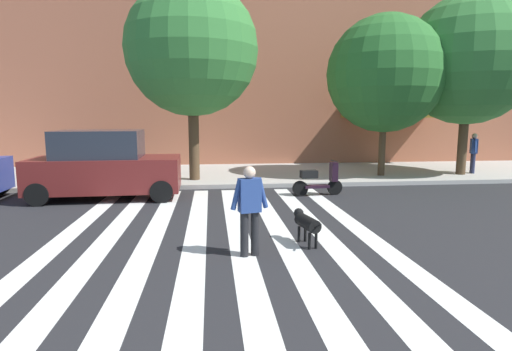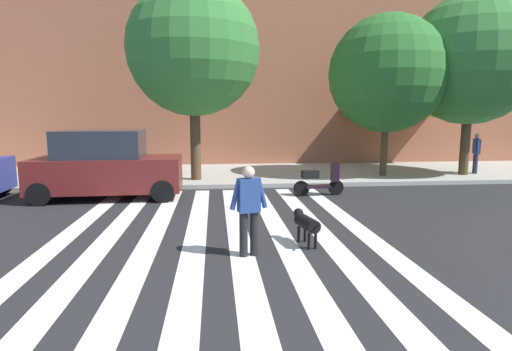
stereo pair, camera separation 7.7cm
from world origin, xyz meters
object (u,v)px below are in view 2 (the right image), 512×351
parked_car_behind_first (106,166)px  parked_scooter (319,181)px  street_tree_nearest (194,50)px  street_tree_further (471,60)px  pedestrian_bystander (476,151)px  street_tree_middle (387,74)px  pedestrian_dog_walker (249,206)px  dog_on_leash (306,223)px

parked_car_behind_first → parked_scooter: parked_car_behind_first is taller
parked_car_behind_first → street_tree_nearest: bearing=43.8°
parked_car_behind_first → parked_scooter: bearing=-2.3°
street_tree_further → pedestrian_bystander: size_ratio=4.29×
street_tree_middle → street_tree_further: (3.35, -0.05, 0.56)m
street_tree_middle → pedestrian_dog_walker: bearing=-125.6°
parked_car_behind_first → pedestrian_dog_walker: 6.89m
pedestrian_dog_walker → parked_car_behind_first: bearing=124.4°
pedestrian_dog_walker → dog_on_leash: pedestrian_dog_walker is taller
parked_scooter → pedestrian_bystander: pedestrian_bystander is taller
pedestrian_dog_walker → dog_on_leash: size_ratio=1.52×
street_tree_further → dog_on_leash: (-8.24, -7.87, -4.21)m
street_tree_middle → street_tree_nearest: bearing=-177.8°
parked_scooter → street_tree_middle: (3.38, 3.04, 3.61)m
pedestrian_dog_walker → dog_on_leash: bearing=24.9°
street_tree_further → dog_on_leash: bearing=-136.3°
street_tree_nearest → pedestrian_dog_walker: size_ratio=4.32×
street_tree_nearest → street_tree_further: size_ratio=1.01×
parked_car_behind_first → parked_scooter: size_ratio=2.70×
street_tree_middle → pedestrian_bystander: size_ratio=3.77×
parked_car_behind_first → street_tree_further: 14.06m
dog_on_leash → pedestrian_bystander: size_ratio=0.66×
parked_car_behind_first → pedestrian_bystander: size_ratio=2.69×
pedestrian_dog_walker → street_tree_further: bearing=41.8°
parked_scooter → dog_on_leash: (-1.51, -4.88, -0.03)m
street_tree_middle → dog_on_leash: size_ratio=5.73×
parked_scooter → pedestrian_bystander: size_ratio=1.00×
pedestrian_bystander → parked_car_behind_first: bearing=-168.0°
dog_on_leash → parked_scooter: bearing=72.8°
parked_car_behind_first → pedestrian_dog_walker: (3.89, -5.69, -0.07)m
street_tree_nearest → pedestrian_dog_walker: bearing=-81.0°
parked_scooter → pedestrian_bystander: bearing=23.7°
parked_scooter → pedestrian_dog_walker: 6.06m
street_tree_nearest → street_tree_middle: 7.39m
dog_on_leash → pedestrian_bystander: bearing=42.4°
street_tree_nearest → pedestrian_bystander: bearing=2.4°
parked_car_behind_first → parked_scooter: 6.60m
parked_car_behind_first → street_tree_further: (13.30, 2.73, 3.66)m
street_tree_further → dog_on_leash: size_ratio=6.51×
parked_scooter → street_tree_nearest: street_tree_nearest is taller
pedestrian_bystander → street_tree_middle: bearing=-177.2°
parked_car_behind_first → pedestrian_dog_walker: parked_car_behind_first is taller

